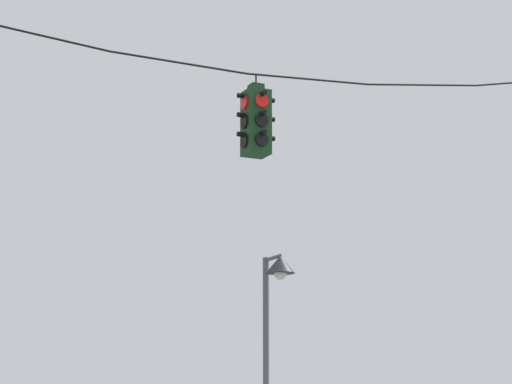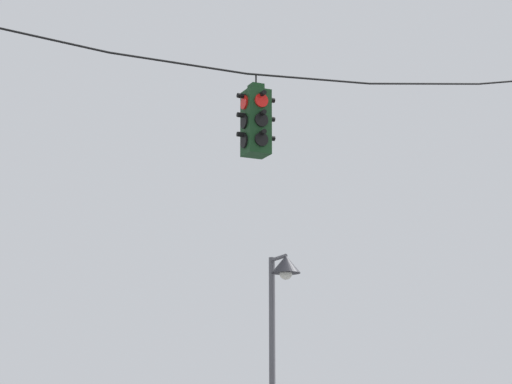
# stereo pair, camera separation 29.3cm
# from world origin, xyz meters

# --- Properties ---
(span_wire) EXTENTS (14.29, 0.03, 0.89)m
(span_wire) POSITION_xyz_m (0.00, 0.37, 6.84)
(span_wire) COLOR black
(traffic_light_near_right_pole) EXTENTS (0.58, 0.58, 1.20)m
(traffic_light_near_right_pole) POSITION_xyz_m (1.16, 0.37, 5.85)
(traffic_light_near_right_pole) COLOR #143819
(street_lamp) EXTENTS (0.55, 0.94, 4.76)m
(street_lamp) POSITION_xyz_m (3.67, 4.74, 3.74)
(street_lamp) COLOR #515156
(street_lamp) RESTS_ON ground_plane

